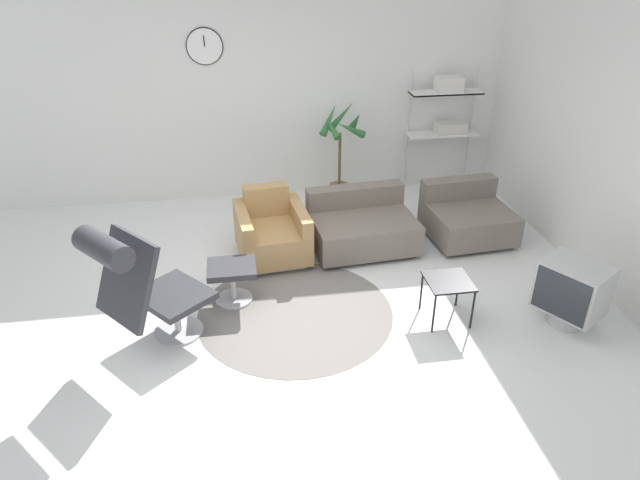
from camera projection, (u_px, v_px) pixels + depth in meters
name	position (u px, v px, depth m)	size (l,w,h in m)	color
ground_plane	(288.00, 307.00, 5.51)	(12.00, 12.00, 0.00)	white
wall_back	(262.00, 91.00, 7.23)	(12.00, 0.09, 2.80)	silver
wall_right	(625.00, 152.00, 5.27)	(0.06, 12.00, 2.80)	silver
round_rug	(295.00, 313.00, 5.42)	(1.86, 1.86, 0.01)	slate
lounge_chair	(137.00, 278.00, 4.61)	(1.06, 1.03, 1.21)	#BCBCC1
ottoman	(232.00, 275.00, 5.48)	(0.46, 0.39, 0.39)	#BCBCC1
armchair_red	(272.00, 234.00, 6.24)	(0.82, 0.89, 0.73)	silver
couch_low	(362.00, 227.00, 6.45)	(1.20, 0.95, 0.62)	black
couch_second	(467.00, 219.00, 6.65)	(0.98, 0.93, 0.62)	black
side_table	(448.00, 285.00, 5.17)	(0.40, 0.40, 0.42)	black
crt_television	(572.00, 291.00, 5.12)	(0.65, 0.69, 0.63)	#B7B7B7
potted_plant	(341.00, 155.00, 7.35)	(0.60, 0.61, 1.33)	brown
shelf_unit	(447.00, 107.00, 7.43)	(0.94, 0.28, 1.63)	#BCBCC1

